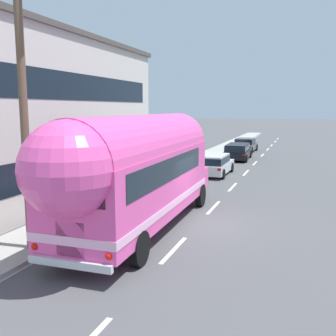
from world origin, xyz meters
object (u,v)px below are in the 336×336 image
at_px(painted_bus, 136,169).
at_px(car_third, 245,144).
at_px(utility_pole, 23,105).
at_px(car_second, 238,151).
at_px(car_lead, 214,163).

xyz_separation_m(painted_bus, car_third, (-0.23, 27.34, -1.56)).
relative_size(utility_pole, car_third, 1.84).
height_order(car_second, car_third, same).
height_order(painted_bus, car_third, painted_bus).
relative_size(car_lead, car_third, 0.94).
distance_m(utility_pole, car_lead, 15.94).
bearing_deg(car_lead, car_third, 90.31).
relative_size(utility_pole, car_lead, 1.96).
relative_size(utility_pole, painted_bus, 0.73).
height_order(utility_pole, painted_bus, utility_pole).
bearing_deg(car_second, painted_bus, -90.20).
relative_size(painted_bus, car_second, 2.40).
bearing_deg(painted_bus, car_second, 89.80).
distance_m(car_lead, car_second, 8.20).
bearing_deg(utility_pole, car_second, 84.16).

